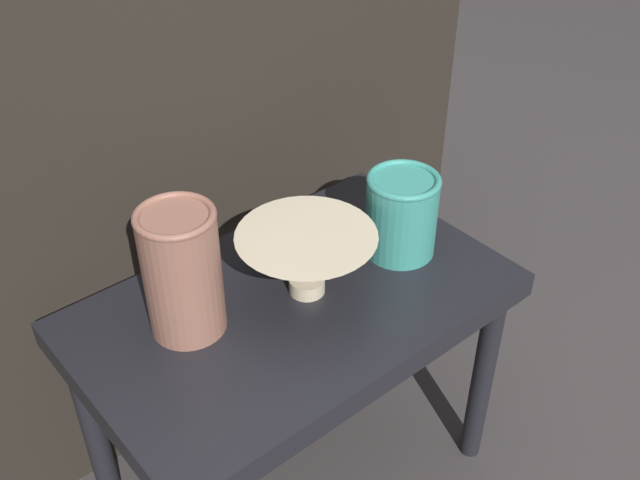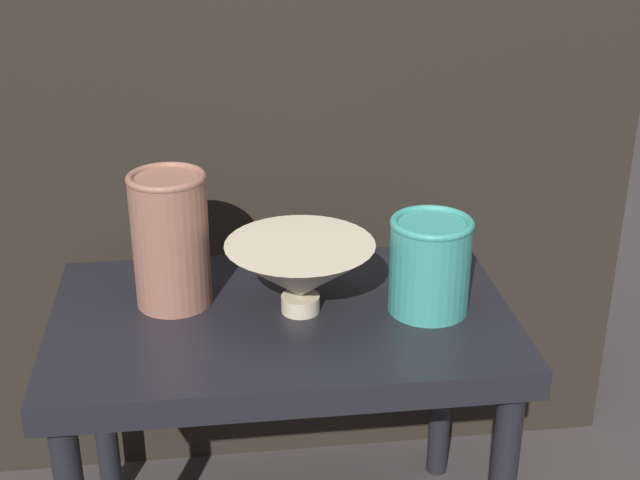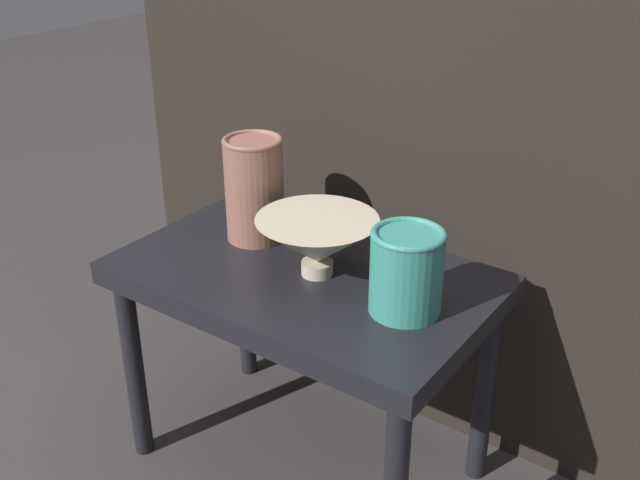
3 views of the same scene
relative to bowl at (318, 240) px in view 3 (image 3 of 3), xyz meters
The scene contains 6 objects.
ground_plane 0.48m from the bowl, behind, with size 8.00×8.00×0.00m, color #383333.
table 0.12m from the bowl, behind, with size 0.63×0.39×0.42m.
couch_backdrop 0.50m from the bowl, 93.05° to the left, with size 1.20×0.50×0.86m.
bowl is the anchor object (origin of this frame).
vase_textured_left 0.18m from the bowl, 165.25° to the left, with size 0.11×0.11×0.19m.
vase_colorful_right 0.18m from the bowl, ahead, with size 0.11×0.11×0.13m.
Camera 3 is at (0.66, -0.88, 1.02)m, focal length 42.00 mm.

